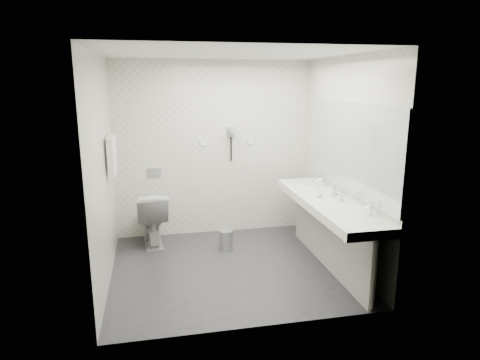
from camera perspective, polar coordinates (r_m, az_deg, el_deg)
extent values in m
plane|color=#26252A|center=(5.24, -1.30, -11.69)|extent=(2.80, 2.80, 0.00)
plane|color=silver|center=(4.77, -1.46, 16.72)|extent=(2.80, 2.80, 0.00)
plane|color=beige|center=(6.12, -3.59, 4.17)|extent=(2.80, 0.00, 2.80)
plane|color=beige|center=(3.62, 2.38, -2.17)|extent=(2.80, 0.00, 2.80)
plane|color=beige|center=(4.81, -18.02, 1.06)|extent=(0.00, 2.60, 2.60)
plane|color=beige|center=(5.28, 13.75, 2.38)|extent=(0.00, 2.60, 2.60)
cube|color=silver|center=(5.10, 11.63, -3.11)|extent=(0.55, 2.20, 0.10)
cube|color=#97958F|center=(5.24, 11.67, -7.55)|extent=(0.03, 2.15, 0.75)
cylinder|color=silver|center=(4.40, 17.49, -12.07)|extent=(0.06, 0.06, 0.75)
cylinder|color=silver|center=(6.16, 8.11, -4.23)|extent=(0.06, 0.06, 0.75)
cube|color=#B2BCC6|center=(5.07, 14.68, 4.17)|extent=(0.02, 2.20, 1.05)
ellipsoid|color=silver|center=(4.53, 14.89, -4.91)|extent=(0.40, 0.31, 0.05)
ellipsoid|color=silver|center=(5.67, 9.07, -0.98)|extent=(0.40, 0.31, 0.05)
cylinder|color=silver|center=(4.59, 17.14, -3.63)|extent=(0.04, 0.04, 0.15)
cylinder|color=silver|center=(5.72, 10.93, 0.00)|extent=(0.04, 0.04, 0.15)
imported|color=silver|center=(5.16, 12.33, -1.81)|extent=(0.06, 0.06, 0.09)
imported|color=silver|center=(5.15, 10.68, -1.76)|extent=(0.11, 0.11, 0.10)
imported|color=silver|center=(5.03, 13.52, -2.14)|extent=(0.06, 0.06, 0.12)
cylinder|color=silver|center=(5.31, 12.73, -1.34)|extent=(0.07, 0.07, 0.11)
imported|color=silver|center=(5.96, -11.80, -5.02)|extent=(0.47, 0.76, 0.74)
cube|color=#B2B5BA|center=(6.10, -11.46, 1.03)|extent=(0.18, 0.02, 0.12)
cylinder|color=#B2B5BA|center=(5.72, -1.89, -8.15)|extent=(0.22, 0.22, 0.25)
cylinder|color=#B2B5BA|center=(5.67, -1.90, -6.88)|extent=(0.18, 0.18, 0.02)
cylinder|color=silver|center=(5.29, -17.11, 5.49)|extent=(0.02, 0.62, 0.02)
cube|color=silver|center=(5.19, -16.97, 2.89)|extent=(0.07, 0.24, 0.48)
cube|color=silver|center=(5.46, -16.73, 3.40)|extent=(0.07, 0.24, 0.48)
cube|color=gray|center=(6.09, -1.24, 6.54)|extent=(0.10, 0.04, 0.14)
cylinder|color=gray|center=(6.02, -1.12, 6.74)|extent=(0.08, 0.14, 0.08)
cylinder|color=black|center=(6.11, -1.20, 4.19)|extent=(0.02, 0.02, 0.35)
cube|color=silver|center=(6.07, -4.99, 5.04)|extent=(0.09, 0.02, 0.09)
cube|color=silver|center=(6.19, 1.48, 5.24)|extent=(0.09, 0.02, 0.09)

